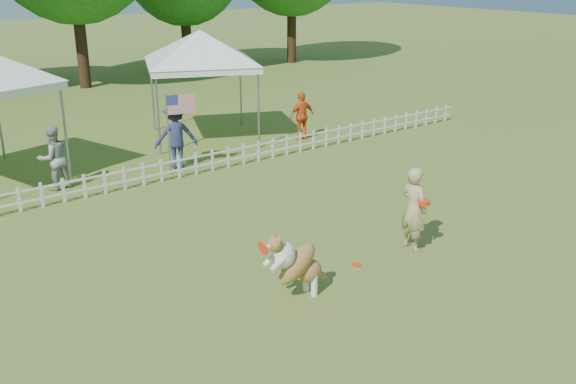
# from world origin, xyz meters

# --- Properties ---
(ground) EXTENTS (120.00, 120.00, 0.00)m
(ground) POSITION_xyz_m (0.00, 0.00, 0.00)
(ground) COLOR #4E6821
(ground) RESTS_ON ground
(picket_fence) EXTENTS (22.00, 0.08, 0.60)m
(picket_fence) POSITION_xyz_m (0.00, 7.00, 0.30)
(picket_fence) COLOR silver
(picket_fence) RESTS_ON ground
(handler) EXTENTS (0.43, 0.63, 1.67)m
(handler) POSITION_xyz_m (1.81, 0.37, 0.84)
(handler) COLOR tan
(handler) RESTS_ON ground
(dog) EXTENTS (1.22, 0.42, 1.26)m
(dog) POSITION_xyz_m (-1.17, 0.16, 0.63)
(dog) COLOR brown
(dog) RESTS_ON ground
(frisbee_on_turf) EXTENTS (0.26, 0.26, 0.02)m
(frisbee_on_turf) POSITION_xyz_m (0.45, 0.47, 0.01)
(frisbee_on_turf) COLOR red
(frisbee_on_turf) RESTS_ON ground
(canopy_tent_right) EXTENTS (4.19, 4.19, 3.31)m
(canopy_tent_right) POSITION_xyz_m (2.79, 10.10, 1.65)
(canopy_tent_right) COLOR white
(canopy_tent_right) RESTS_ON ground
(flag_pole) EXTENTS (0.82, 0.27, 2.14)m
(flag_pole) POSITION_xyz_m (0.23, 7.45, 1.07)
(flag_pole) COLOR gray
(flag_pole) RESTS_ON ground
(spectator_a) EXTENTS (0.84, 0.69, 1.59)m
(spectator_a) POSITION_xyz_m (-2.57, 8.09, 0.80)
(spectator_a) COLOR #9B9DA0
(spectator_a) RESTS_ON ground
(spectator_b) EXTENTS (1.32, 1.01, 1.80)m
(spectator_b) POSITION_xyz_m (0.66, 7.87, 0.90)
(spectator_b) COLOR navy
(spectator_b) RESTS_ON ground
(spectator_c) EXTENTS (0.90, 0.41, 1.52)m
(spectator_c) POSITION_xyz_m (5.20, 8.14, 0.76)
(spectator_c) COLOR #E6561B
(spectator_c) RESTS_ON ground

